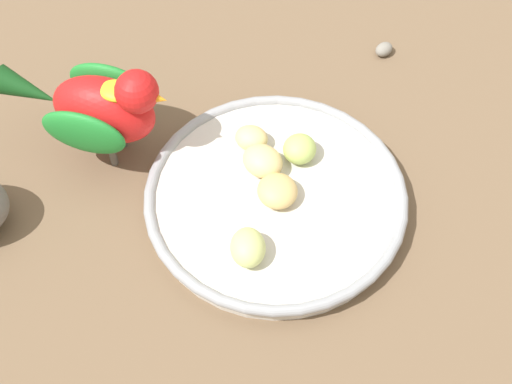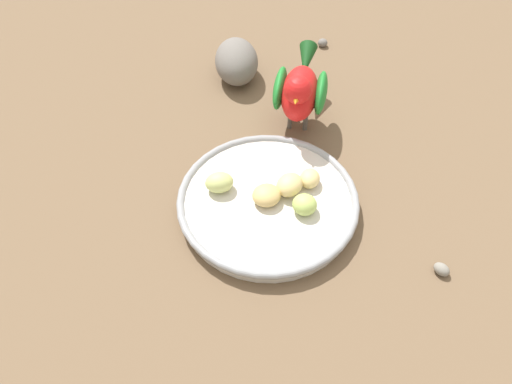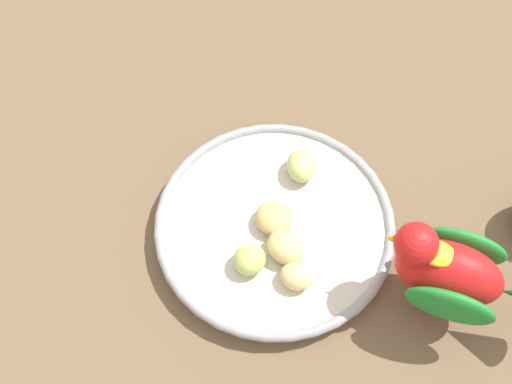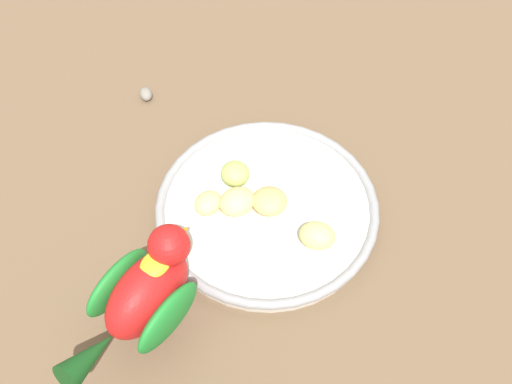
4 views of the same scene
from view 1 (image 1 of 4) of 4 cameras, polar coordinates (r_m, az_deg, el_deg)
The scene contains 9 objects.
ground_plane at distance 0.70m, azimuth -0.41°, elevation 0.24°, with size 4.00×4.00×0.00m, color brown.
feeding_bowl at distance 0.68m, azimuth 1.51°, elevation -0.56°, with size 0.24×0.24×0.02m.
apple_piece_0 at distance 0.67m, azimuth 1.65°, elevation 0.09°, with size 0.04×0.04×0.02m, color tan.
apple_piece_1 at distance 0.69m, azimuth 3.35°, elevation 3.30°, with size 0.03×0.03×0.02m, color #B2CC66.
apple_piece_2 at distance 0.68m, azimuth 0.52°, elevation 2.37°, with size 0.04×0.03×0.03m, color #E5C67F.
apple_piece_3 at distance 0.70m, azimuth -0.35°, elevation 4.13°, with size 0.03×0.03×0.02m, color #E5C67F.
apple_piece_4 at distance 0.63m, azimuth -0.62°, elevation -4.25°, with size 0.04×0.03×0.03m, color #C6D17A.
parrot at distance 0.69m, azimuth -11.81°, elevation 6.44°, with size 0.08×0.17×0.12m.
pebble_0 at distance 0.82m, azimuth 9.73°, elevation 10.68°, with size 0.02×0.02×0.01m, color gray.
Camera 1 is at (0.39, 0.10, 0.58)m, focal length 52.43 mm.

